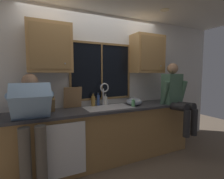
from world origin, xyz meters
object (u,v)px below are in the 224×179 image
object	(u,v)px
person_standing	(32,118)
bottle_amber_small	(98,100)
bottle_tall_clear	(93,101)
knife_block	(50,104)
mixing_bowl	(134,102)
person_sitting_on_counter	(176,94)
cutting_board	(73,98)
soap_dispenser	(133,103)
bottle_green_glass	(105,100)

from	to	relation	value
person_standing	bottle_amber_small	xyz separation A→B (m)	(1.08, 0.52, 0.08)
bottle_tall_clear	person_standing	bearing A→B (deg)	-153.36
knife_block	mixing_bowl	xyz separation A→B (m)	(1.41, -0.11, -0.05)
person_standing	bottle_amber_small	bearing A→B (deg)	25.62
mixing_bowl	bottle_tall_clear	distance (m)	0.73
person_sitting_on_counter	knife_block	distance (m)	2.20
person_standing	mixing_bowl	bearing A→B (deg)	8.57
person_sitting_on_counter	cutting_board	size ratio (longest dim) A/B	3.57
knife_block	person_standing	bearing A→B (deg)	-125.28
person_sitting_on_counter	cutting_board	world-z (taller)	person_sitting_on_counter
knife_block	mixing_bowl	size ratio (longest dim) A/B	1.17
person_sitting_on_counter	soap_dispenser	world-z (taller)	person_sitting_on_counter
person_sitting_on_counter	knife_block	xyz separation A→B (m)	(-2.17, 0.35, -0.08)
bottle_green_glass	bottle_amber_small	xyz separation A→B (m)	(-0.12, 0.04, 0.01)
cutting_board	knife_block	bearing A→B (deg)	-160.34
cutting_board	mixing_bowl	distance (m)	1.08
mixing_bowl	bottle_green_glass	bearing A→B (deg)	154.25
cutting_board	bottle_amber_small	bearing A→B (deg)	2.97
bottle_tall_clear	bottle_amber_small	xyz separation A→B (m)	(0.10, 0.03, 0.00)
soap_dispenser	bottle_amber_small	world-z (taller)	bottle_amber_small
bottle_green_glass	bottle_tall_clear	size ratio (longest dim) A/B	0.92
person_standing	bottle_tall_clear	distance (m)	1.09
bottle_green_glass	bottle_tall_clear	bearing A→B (deg)	176.66
bottle_tall_clear	mixing_bowl	bearing A→B (deg)	-18.93
soap_dispenser	bottle_amber_small	bearing A→B (deg)	143.07
person_sitting_on_counter	cutting_board	distance (m)	1.87
person_sitting_on_counter	soap_dispenser	distance (m)	0.87
bottle_green_glass	mixing_bowl	bearing A→B (deg)	-25.75
knife_block	bottle_amber_small	xyz separation A→B (m)	(0.82, 0.15, -0.01)
soap_dispenser	bottle_tall_clear	size ratio (longest dim) A/B	0.74
person_standing	knife_block	bearing A→B (deg)	54.72
person_standing	mixing_bowl	world-z (taller)	person_standing
mixing_bowl	person_standing	bearing A→B (deg)	-171.43
bottle_tall_clear	bottle_amber_small	bearing A→B (deg)	15.16
mixing_bowl	bottle_amber_small	distance (m)	0.65
knife_block	soap_dispenser	distance (m)	1.34
bottle_green_glass	bottle_amber_small	size ratio (longest dim) A/B	0.90
mixing_bowl	bottle_green_glass	world-z (taller)	bottle_green_glass
soap_dispenser	bottle_green_glass	xyz separation A→B (m)	(-0.37, 0.33, 0.02)
person_sitting_on_counter	bottle_green_glass	xyz separation A→B (m)	(-1.22, 0.47, -0.10)
soap_dispenser	mixing_bowl	bearing A→B (deg)	50.24
mixing_bowl	bottle_amber_small	bearing A→B (deg)	155.74
knife_block	bottle_green_glass	size ratio (longest dim) A/B	1.51
person_sitting_on_counter	mixing_bowl	bearing A→B (deg)	162.35
knife_block	soap_dispenser	xyz separation A→B (m)	(1.32, -0.22, -0.04)
person_sitting_on_counter	bottle_green_glass	bearing A→B (deg)	159.17
person_sitting_on_counter	bottle_tall_clear	size ratio (longest dim) A/B	5.47
knife_block	soap_dispenser	world-z (taller)	knife_block
knife_block	bottle_amber_small	world-z (taller)	knife_block
bottle_green_glass	bottle_amber_small	distance (m)	0.13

